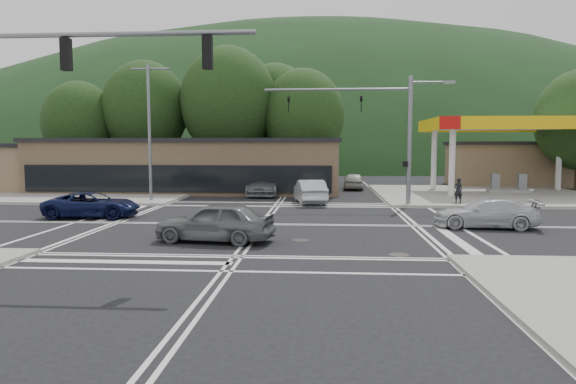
# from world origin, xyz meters

# --- Properties ---
(ground) EXTENTS (120.00, 120.00, 0.00)m
(ground) POSITION_xyz_m (0.00, 0.00, 0.00)
(ground) COLOR black
(ground) RESTS_ON ground
(sidewalk_ne) EXTENTS (16.00, 16.00, 0.15)m
(sidewalk_ne) POSITION_xyz_m (15.00, 15.00, 0.07)
(sidewalk_ne) COLOR gray
(sidewalk_ne) RESTS_ON ground
(sidewalk_nw) EXTENTS (16.00, 16.00, 0.15)m
(sidewalk_nw) POSITION_xyz_m (-15.00, 15.00, 0.07)
(sidewalk_nw) COLOR gray
(sidewalk_nw) RESTS_ON ground
(gas_station_canopy) EXTENTS (12.32, 8.34, 5.75)m
(gas_station_canopy) POSITION_xyz_m (16.99, 15.99, 5.04)
(gas_station_canopy) COLOR silver
(gas_station_canopy) RESTS_ON ground
(convenience_store) EXTENTS (10.00, 6.00, 3.80)m
(convenience_store) POSITION_xyz_m (20.00, 25.00, 1.90)
(convenience_store) COLOR #846B4F
(convenience_store) RESTS_ON ground
(commercial_row) EXTENTS (24.00, 8.00, 4.00)m
(commercial_row) POSITION_xyz_m (-8.00, 17.00, 2.00)
(commercial_row) COLOR brown
(commercial_row) RESTS_ON ground
(commercial_nw) EXTENTS (8.00, 7.00, 3.60)m
(commercial_nw) POSITION_xyz_m (-24.00, 17.00, 1.80)
(commercial_nw) COLOR #846B4F
(commercial_nw) RESTS_ON ground
(hill_north) EXTENTS (252.00, 126.00, 140.00)m
(hill_north) POSITION_xyz_m (0.00, 90.00, 0.00)
(hill_north) COLOR #1B3518
(hill_north) RESTS_ON ground
(tree_n_a) EXTENTS (8.00, 8.00, 11.75)m
(tree_n_a) POSITION_xyz_m (-14.00, 24.00, 7.14)
(tree_n_a) COLOR #382619
(tree_n_a) RESTS_ON ground
(tree_n_b) EXTENTS (9.00, 9.00, 12.98)m
(tree_n_b) POSITION_xyz_m (-6.00, 24.00, 7.79)
(tree_n_b) COLOR #382619
(tree_n_b) RESTS_ON ground
(tree_n_c) EXTENTS (7.60, 7.60, 10.87)m
(tree_n_c) POSITION_xyz_m (1.00, 24.00, 6.49)
(tree_n_c) COLOR #382619
(tree_n_c) RESTS_ON ground
(tree_n_d) EXTENTS (6.80, 6.80, 9.76)m
(tree_n_d) POSITION_xyz_m (-20.00, 23.00, 5.84)
(tree_n_d) COLOR #382619
(tree_n_d) RESTS_ON ground
(tree_n_e) EXTENTS (8.40, 8.40, 11.98)m
(tree_n_e) POSITION_xyz_m (-2.00, 28.00, 7.14)
(tree_n_e) COLOR #382619
(tree_n_e) RESTS_ON ground
(streetlight_nw) EXTENTS (2.50, 0.25, 9.00)m
(streetlight_nw) POSITION_xyz_m (-8.44, 9.00, 5.05)
(streetlight_nw) COLOR slate
(streetlight_nw) RESTS_ON ground
(signal_mast_ne) EXTENTS (11.65, 0.30, 8.00)m
(signal_mast_ne) POSITION_xyz_m (6.95, 8.20, 5.07)
(signal_mast_ne) COLOR slate
(signal_mast_ne) RESTS_ON ground
(signal_mast_sw) EXTENTS (9.14, 0.28, 8.00)m
(signal_mast_sw) POSITION_xyz_m (-6.39, -8.20, 5.12)
(signal_mast_sw) COLOR slate
(signal_mast_sw) RESTS_ON ground
(car_blue_west) EXTENTS (4.97, 2.62, 1.33)m
(car_blue_west) POSITION_xyz_m (-9.13, 1.71, 0.67)
(car_blue_west) COLOR #0D133C
(car_blue_west) RESTS_ON ground
(car_grey_center) EXTENTS (4.81, 2.49, 1.57)m
(car_grey_center) POSITION_xyz_m (-1.33, -4.50, 0.78)
(car_grey_center) COLOR slate
(car_grey_center) RESTS_ON ground
(car_silver_east) EXTENTS (4.79, 2.35, 1.34)m
(car_silver_east) POSITION_xyz_m (10.30, -0.30, 0.67)
(car_silver_east) COLOR silver
(car_silver_east) RESTS_ON ground
(car_queue_a) EXTENTS (2.41, 4.90, 1.54)m
(car_queue_a) POSITION_xyz_m (2.03, 9.00, 0.77)
(car_queue_a) COLOR silver
(car_queue_a) RESTS_ON ground
(car_queue_b) EXTENTS (1.93, 4.27, 1.42)m
(car_queue_b) POSITION_xyz_m (5.50, 19.99, 0.71)
(car_queue_b) COLOR #B2B2AE
(car_queue_b) RESTS_ON ground
(car_northbound) EXTENTS (2.55, 5.68, 1.62)m
(car_northbound) POSITION_xyz_m (-1.44, 14.09, 0.81)
(car_northbound) COLOR slate
(car_northbound) RESTS_ON ground
(pedestrian) EXTENTS (0.65, 0.51, 1.58)m
(pedestrian) POSITION_xyz_m (11.32, 8.51, 0.94)
(pedestrian) COLOR black
(pedestrian) RESTS_ON sidewalk_ne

